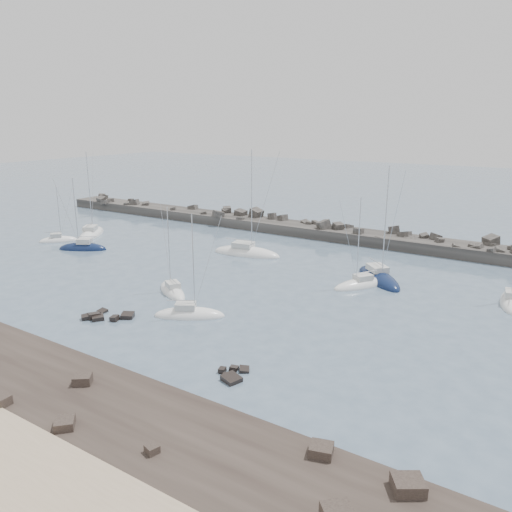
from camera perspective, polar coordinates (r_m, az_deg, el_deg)
The scene contains 14 objects.
ground at distance 58.38m, azimuth -7.45°, elevation -5.09°, with size 400.00×400.00×0.00m, color slate.
rock_shelf at distance 45.48m, azimuth -26.03°, elevation -12.75°, with size 140.00×12.12×2.01m.
rock_cluster_near at distance 55.26m, azimuth -16.73°, elevation -6.76°, with size 4.86×4.18×1.22m.
rock_cluster_far at distance 41.72m, azimuth -2.69°, elevation -13.73°, with size 2.70×3.39×1.11m.
breakwater at distance 92.43m, azimuth 4.46°, elevation 2.84°, with size 115.00×7.79×5.08m.
sailboat_0 at distance 92.16m, azimuth -21.65°, elevation 1.64°, with size 5.55×6.13×10.21m.
sailboat_1 at distance 95.05m, azimuth -18.27°, elevation 2.35°, with size 8.28×10.25×16.05m.
sailboat_2 at distance 85.02m, azimuth -19.18°, elevation 0.81°, with size 7.95×5.86×12.56m.
sailboat_3 at distance 77.35m, azimuth -1.10°, elevation 0.27°, with size 11.43×5.24×17.28m.
sailboat_4 at distance 61.31m, azimuth -9.53°, elevation -4.03°, with size 7.20×5.53×11.30m.
sailboat_5 at distance 64.06m, azimuth 11.83°, elevation -3.30°, with size 6.11×7.85×12.27m.
sailboat_6 at distance 53.87m, azimuth -7.63°, elevation -6.72°, with size 7.64×5.96×12.00m.
sailboat_7 at distance 67.08m, azimuth 13.82°, elevation -2.56°, with size 9.44×9.40×16.02m.
sailboat_8 at distance 63.94m, azimuth 27.15°, elevation -4.74°, with size 3.46×7.98×12.39m.
Camera 1 is at (35.77, -41.46, 20.24)m, focal length 35.00 mm.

